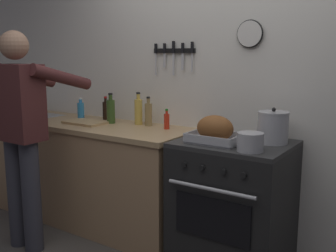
% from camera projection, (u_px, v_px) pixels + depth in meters
% --- Properties ---
extents(wall_back, '(6.00, 0.13, 2.60)m').
position_uv_depth(wall_back, '(229.00, 79.00, 3.09)').
color(wall_back, white).
rests_on(wall_back, ground).
extents(counter_block, '(2.03, 0.65, 0.90)m').
position_uv_depth(counter_block, '(87.00, 171.00, 3.61)').
color(counter_block, tan).
rests_on(counter_block, ground).
extents(stove, '(0.76, 0.67, 0.90)m').
position_uv_depth(stove, '(233.00, 204.00, 2.83)').
color(stove, black).
rests_on(stove, ground).
extents(person_cook, '(0.51, 0.63, 1.66)m').
position_uv_depth(person_cook, '(22.00, 127.00, 3.00)').
color(person_cook, '#383842').
rests_on(person_cook, ground).
extents(roasting_pan, '(0.35, 0.26, 0.19)m').
position_uv_depth(roasting_pan, '(215.00, 130.00, 2.70)').
color(roasting_pan, '#B7B7BC').
rests_on(roasting_pan, stove).
extents(stock_pot, '(0.21, 0.21, 0.24)m').
position_uv_depth(stock_pot, '(273.00, 127.00, 2.69)').
color(stock_pot, '#B7B7BC').
rests_on(stock_pot, stove).
extents(saucepan, '(0.16, 0.16, 0.12)m').
position_uv_depth(saucepan, '(250.00, 142.00, 2.47)').
color(saucepan, '#B7B7BC').
rests_on(saucepan, stove).
extents(cutting_board, '(0.36, 0.24, 0.02)m').
position_uv_depth(cutting_board, '(86.00, 122.00, 3.47)').
color(cutting_board, tan).
rests_on(cutting_board, counter_block).
extents(bottle_olive_oil, '(0.07, 0.07, 0.26)m').
position_uv_depth(bottle_olive_oil, '(111.00, 111.00, 3.46)').
color(bottle_olive_oil, '#385623').
rests_on(bottle_olive_oil, counter_block).
extents(bottle_vinegar, '(0.06, 0.06, 0.24)m').
position_uv_depth(bottle_vinegar, '(148.00, 114.00, 3.34)').
color(bottle_vinegar, '#997F4C').
rests_on(bottle_vinegar, counter_block).
extents(bottle_soy_sauce, '(0.06, 0.06, 0.21)m').
position_uv_depth(bottle_soy_sauce, '(106.00, 110.00, 3.66)').
color(bottle_soy_sauce, black).
rests_on(bottle_soy_sauce, counter_block).
extents(bottle_dish_soap, '(0.06, 0.06, 0.20)m').
position_uv_depth(bottle_dish_soap, '(81.00, 111.00, 3.65)').
color(bottle_dish_soap, '#338CCC').
rests_on(bottle_dish_soap, counter_block).
extents(bottle_cooking_oil, '(0.07, 0.07, 0.27)m').
position_uv_depth(bottle_cooking_oil, '(138.00, 111.00, 3.40)').
color(bottle_cooking_oil, gold).
rests_on(bottle_cooking_oil, counter_block).
extents(bottle_hot_sauce, '(0.04, 0.04, 0.16)m').
position_uv_depth(bottle_hot_sauce, '(167.00, 121.00, 3.20)').
color(bottle_hot_sauce, red).
rests_on(bottle_hot_sauce, counter_block).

